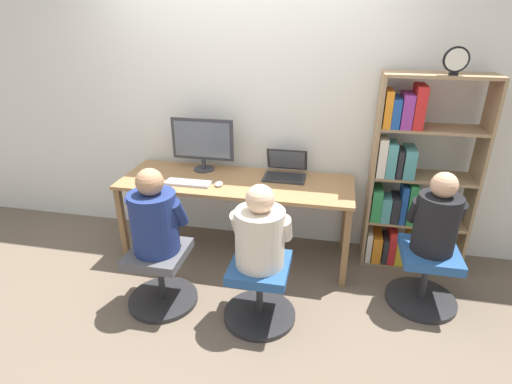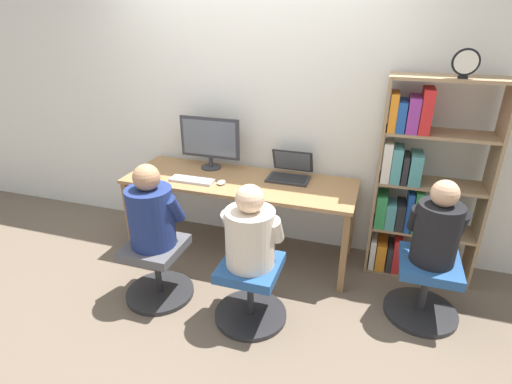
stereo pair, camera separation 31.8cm
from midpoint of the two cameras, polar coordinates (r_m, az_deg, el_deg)
name	(u,v)px [view 1 (the left image)]	position (r m, az deg, el deg)	size (l,w,h in m)	color
ground_plane	(228,274)	(3.51, -6.67, -11.58)	(14.00, 14.00, 0.00)	brown
wall_back	(246,104)	(3.64, -4.02, 12.38)	(10.00, 0.05, 2.60)	silver
desk	(236,188)	(3.46, -5.48, 0.54)	(1.99, 0.68, 0.73)	olive
desktop_monitor	(203,143)	(3.63, -10.17, 6.89)	(0.57, 0.19, 0.48)	#333338
laptop	(285,171)	(3.49, 1.59, 2.89)	(0.36, 0.32, 0.23)	#2D2D30
keyboard	(188,183)	(3.42, -12.30, 1.25)	(0.38, 0.13, 0.03)	#B2B2B7
computer_mouse_by_keyboard	(219,184)	(3.35, -8.07, 1.08)	(0.07, 0.09, 0.03)	silver
office_chair_left	(161,275)	(3.18, -16.34, -11.38)	(0.53, 0.53, 0.47)	#262628
office_chair_right	(260,289)	(2.92, -2.68, -13.84)	(0.53, 0.53, 0.47)	#262628
person_at_monitor	(154,217)	(2.94, -17.41, -3.53)	(0.41, 0.33, 0.63)	navy
person_at_laptop	(260,232)	(2.66, -2.86, -5.88)	(0.41, 0.34, 0.59)	beige
bookshelf	(406,181)	(3.46, 18.22, 1.44)	(0.83, 0.31, 1.64)	#997A56
desk_clock	(456,60)	(3.19, 24.07, 16.80)	(0.18, 0.03, 0.20)	black
office_chair_side	(425,275)	(3.25, 20.46, -11.15)	(0.53, 0.53, 0.47)	#262628
person_near_shelf	(437,218)	(3.02, 21.77, -3.59)	(0.37, 0.31, 0.60)	black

